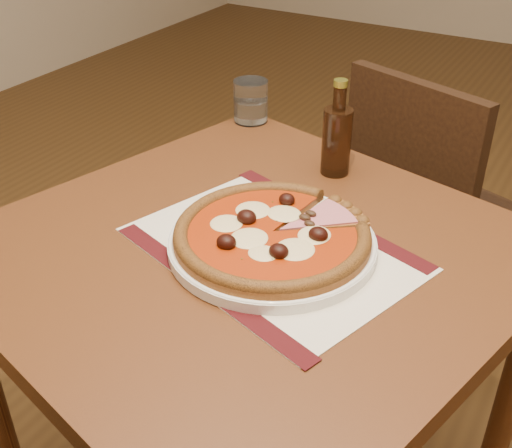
{
  "coord_description": "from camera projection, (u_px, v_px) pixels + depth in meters",
  "views": [
    {
      "loc": [
        0.58,
        -1.8,
        1.33
      ],
      "look_at": [
        0.14,
        -1.04,
        0.78
      ],
      "focal_mm": 45.0,
      "sensor_mm": 36.0,
      "label": 1
    }
  ],
  "objects": [
    {
      "name": "plate",
      "position": [
        272.0,
        244.0,
        1.02
      ],
      "size": [
        0.33,
        0.33,
        0.02
      ],
      "primitive_type": "cylinder",
      "color": "white",
      "rests_on": "placemat"
    },
    {
      "name": "ham_slice",
      "position": [
        331.0,
        221.0,
        1.04
      ],
      "size": [
        0.12,
        0.15,
        0.02
      ],
      "rotation": [
        0.0,
        0.0,
        1.04
      ],
      "color": "#995B25",
      "rests_on": "plate"
    },
    {
      "name": "placemat",
      "position": [
        272.0,
        249.0,
        1.02
      ],
      "size": [
        0.51,
        0.43,
        0.0
      ],
      "primitive_type": "cube",
      "rotation": [
        0.0,
        0.0,
        -0.31
      ],
      "color": "silver",
      "rests_on": "table"
    },
    {
      "name": "pizza",
      "position": [
        272.0,
        233.0,
        1.01
      ],
      "size": [
        0.31,
        0.31,
        0.04
      ],
      "color": "#995B25",
      "rests_on": "plate"
    },
    {
      "name": "table",
      "position": [
        250.0,
        295.0,
        1.09
      ],
      "size": [
        0.98,
        0.98,
        0.75
      ],
      "rotation": [
        0.0,
        0.0,
        -0.25
      ],
      "color": "brown",
      "rests_on": "ground"
    },
    {
      "name": "bottle",
      "position": [
        337.0,
        138.0,
        1.21
      ],
      "size": [
        0.06,
        0.06,
        0.19
      ],
      "color": "black",
      "rests_on": "table"
    },
    {
      "name": "water_glass",
      "position": [
        251.0,
        101.0,
        1.44
      ],
      "size": [
        0.08,
        0.08,
        0.09
      ],
      "primitive_type": "cylinder",
      "rotation": [
        0.0,
        0.0,
        -0.09
      ],
      "color": "white",
      "rests_on": "table"
    },
    {
      "name": "chair_far",
      "position": [
        425.0,
        201.0,
        1.71
      ],
      "size": [
        0.5,
        0.5,
        0.83
      ],
      "rotation": [
        0.0,
        0.0,
        2.8
      ],
      "color": "black",
      "rests_on": "ground"
    }
  ]
}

